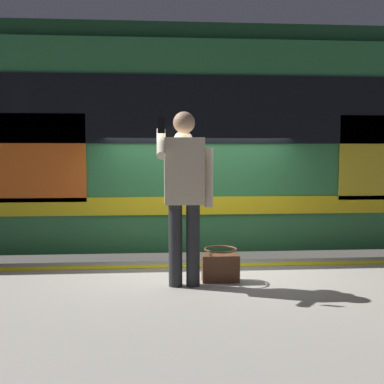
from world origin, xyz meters
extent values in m
plane|color=#4C4742|center=(0.00, 0.00, 0.00)|extent=(23.66, 23.66, 0.00)
cube|color=#9E998E|center=(0.00, 2.13, 0.47)|extent=(12.35, 4.26, 0.94)
cube|color=yellow|center=(0.00, 0.30, 0.94)|extent=(12.10, 0.16, 0.01)
cube|color=slate|center=(0.00, -1.17, 0.08)|extent=(16.05, 0.08, 0.16)
cube|color=slate|center=(0.00, -2.60, 0.08)|extent=(16.05, 0.08, 0.16)
cube|color=#2D723F|center=(-0.22, -1.89, 2.38)|extent=(13.83, 2.95, 2.85)
cube|color=#1B4426|center=(-0.22, -1.89, 3.92)|extent=(13.55, 2.72, 0.24)
cube|color=black|center=(-0.22, -0.40, 2.88)|extent=(13.14, 0.03, 0.90)
cube|color=yellow|center=(-0.22, -0.40, 1.59)|extent=(13.14, 0.03, 0.24)
cube|color=#D85919|center=(2.20, -0.39, 2.23)|extent=(1.42, 0.02, 1.16)
cylinder|color=#262628|center=(0.19, 1.11, 1.36)|extent=(0.14, 0.14, 0.85)
cylinder|color=#262628|center=(0.37, 1.11, 1.36)|extent=(0.14, 0.14, 0.85)
cube|color=beige|center=(0.28, 1.11, 2.12)|extent=(0.40, 0.24, 0.67)
sphere|color=beige|center=(0.28, 0.95, 2.43)|extent=(0.20, 0.20, 0.20)
sphere|color=tan|center=(0.28, 1.11, 2.60)|extent=(0.22, 0.22, 0.22)
cylinder|color=beige|center=(0.03, 1.11, 2.05)|extent=(0.09, 0.09, 0.60)
cylinder|color=beige|center=(0.51, 1.19, 2.40)|extent=(0.09, 0.42, 0.33)
cube|color=black|center=(0.51, 1.29, 2.56)|extent=(0.07, 0.02, 0.15)
cube|color=#59331E|center=(-0.11, 0.98, 1.08)|extent=(0.39, 0.17, 0.29)
torus|color=#59331E|center=(-0.11, 0.98, 1.28)|extent=(0.35, 0.35, 0.02)
camera|label=1|loc=(0.55, 5.75, 2.30)|focal=43.11mm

